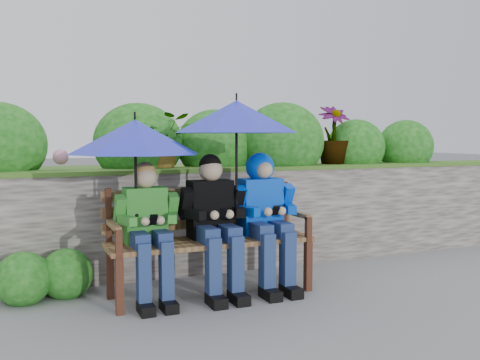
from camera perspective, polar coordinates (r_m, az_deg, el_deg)
name	(u,v)px	position (r m, az deg, el deg)	size (l,w,h in m)	color
ground	(244,287)	(4.83, 0.47, -11.39)	(60.00, 60.00, 0.00)	slate
garden_backdrop	(187,201)	(6.20, -5.64, -2.27)	(8.00, 2.87, 1.74)	#534A44
park_bench	(208,232)	(4.59, -3.42, -5.59)	(1.73, 0.51, 0.92)	#422215
boy_left	(148,225)	(4.34, -9.77, -4.72)	(0.50, 0.58, 1.13)	#317E2F
boy_middle	(214,218)	(4.49, -2.76, -4.04)	(0.55, 0.63, 1.19)	black
boy_right	(265,209)	(4.68, 2.67, -3.09)	(0.55, 0.66, 1.19)	#0041B3
umbrella_left	(135,137)	(4.28, -11.13, 4.52)	(1.04, 1.04, 0.84)	#1E26C5
umbrella_right	(236,117)	(4.52, -0.38, 6.76)	(1.07, 1.07, 0.99)	#1E26C5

